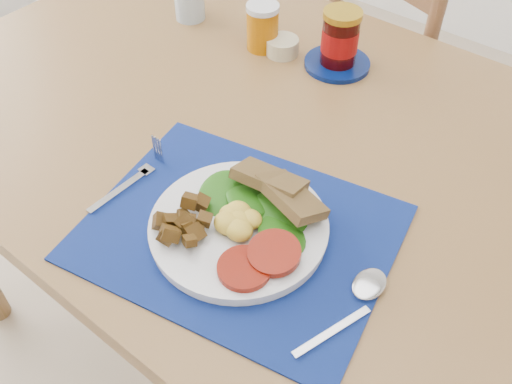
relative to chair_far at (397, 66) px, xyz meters
The scene contains 9 objects.
table 0.64m from the chair_far, 85.89° to the right, with size 1.40×0.90×0.75m.
chair_far is the anchor object (origin of this frame).
placemat 0.88m from the chair_far, 79.26° to the right, with size 0.44×0.34×0.00m, color black.
breakfast_plate 0.89m from the chair_far, 79.63° to the right, with size 0.26×0.26×0.06m.
fork 0.89m from the chair_far, 92.52° to the right, with size 0.02×0.17×0.00m.
spoon 0.94m from the chair_far, 66.84° to the right, with size 0.05×0.18×0.01m.
juice_glass 0.51m from the chair_far, 106.06° to the right, with size 0.06×0.06×0.09m, color #B46104.
ramekin 0.49m from the chair_far, 100.45° to the right, with size 0.07×0.07×0.03m, color #C5B990.
jam_on_saucer 0.47m from the chair_far, 84.92° to the right, with size 0.13×0.13×0.12m.
Camera 1 is at (0.47, -0.42, 1.39)m, focal length 40.00 mm.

